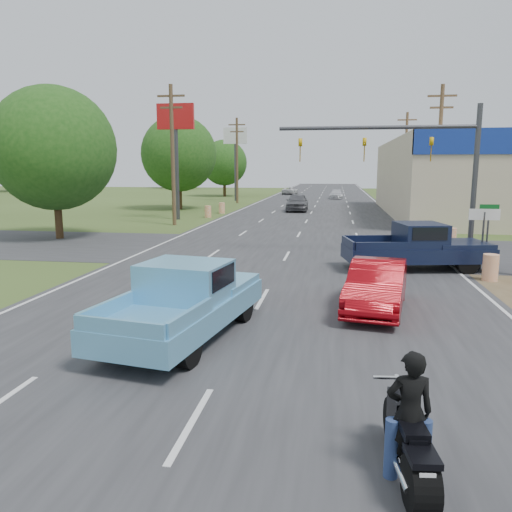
% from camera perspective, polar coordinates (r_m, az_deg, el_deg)
% --- Properties ---
extents(ground, '(200.00, 200.00, 0.00)m').
position_cam_1_polar(ground, '(8.71, -7.37, -18.49)').
color(ground, '#3B4F1F').
rests_on(ground, ground).
extents(main_road, '(15.00, 180.00, 0.02)m').
position_cam_1_polar(main_road, '(47.56, 6.34, 4.95)').
color(main_road, '#2D2D30').
rests_on(main_road, ground).
extents(cross_road, '(120.00, 10.00, 0.02)m').
position_cam_1_polar(cross_road, '(25.76, 3.95, 0.74)').
color(cross_road, '#2D2D30').
rests_on(cross_road, ground).
extents(utility_pole_2, '(2.00, 0.28, 10.00)m').
position_cam_1_polar(utility_pole_2, '(39.02, 20.17, 11.12)').
color(utility_pole_2, '#4C3823').
rests_on(utility_pole_2, ground).
extents(utility_pole_3, '(2.00, 0.28, 10.00)m').
position_cam_1_polar(utility_pole_3, '(56.80, 16.70, 10.77)').
color(utility_pole_3, '#4C3823').
rests_on(utility_pole_3, ground).
extents(utility_pole_5, '(2.00, 0.28, 10.00)m').
position_cam_1_polar(utility_pole_5, '(37.24, -9.52, 11.67)').
color(utility_pole_5, '#4C3823').
rests_on(utility_pole_5, ground).
extents(utility_pole_6, '(2.00, 0.28, 10.00)m').
position_cam_1_polar(utility_pole_6, '(60.49, -2.18, 11.10)').
color(utility_pole_6, '#4C3823').
rests_on(utility_pole_6, ground).
extents(tree_0, '(7.14, 7.14, 8.84)m').
position_cam_1_polar(tree_0, '(31.81, -22.11, 11.30)').
color(tree_0, '#422D19').
rests_on(tree_0, ground).
extents(tree_1, '(7.56, 7.56, 9.36)m').
position_cam_1_polar(tree_1, '(51.80, -8.82, 11.46)').
color(tree_1, '#422D19').
rests_on(tree_1, ground).
extents(tree_2, '(6.72, 6.72, 8.32)m').
position_cam_1_polar(tree_2, '(75.15, -3.65, 10.59)').
color(tree_2, '#422D19').
rests_on(tree_2, ground).
extents(tree_4, '(9.24, 9.24, 11.44)m').
position_cam_1_polar(tree_4, '(100.30, -26.22, 10.51)').
color(tree_4, '#422D19').
rests_on(tree_4, ground).
extents(tree_5, '(7.98, 7.98, 9.88)m').
position_cam_1_polar(tree_5, '(106.04, 24.63, 10.04)').
color(tree_5, '#422D19').
rests_on(tree_5, ground).
extents(tree_6, '(8.82, 8.82, 10.92)m').
position_cam_1_polar(tree_6, '(107.31, -8.60, 11.14)').
color(tree_6, '#422D19').
rests_on(tree_6, ground).
extents(barrel_0, '(0.56, 0.56, 1.00)m').
position_cam_1_polar(barrel_0, '(20.49, 25.22, -1.21)').
color(barrel_0, orange).
rests_on(barrel_0, ground).
extents(barrel_1, '(0.56, 0.56, 1.00)m').
position_cam_1_polar(barrel_1, '(28.73, 21.37, 2.02)').
color(barrel_1, orange).
rests_on(barrel_1, ground).
extents(barrel_2, '(0.56, 0.56, 1.00)m').
position_cam_1_polar(barrel_2, '(42.85, -5.52, 5.07)').
color(barrel_2, orange).
rests_on(barrel_2, ground).
extents(barrel_3, '(0.56, 0.56, 1.00)m').
position_cam_1_polar(barrel_3, '(46.65, -3.92, 5.49)').
color(barrel_3, orange).
rests_on(barrel_3, ground).
extents(pole_sign_left_near, '(3.00, 0.35, 9.20)m').
position_cam_1_polar(pole_sign_left_near, '(41.45, -9.15, 14.06)').
color(pole_sign_left_near, '#3F3F44').
rests_on(pole_sign_left_near, ground).
extents(pole_sign_left_far, '(3.00, 0.35, 9.20)m').
position_cam_1_polar(pole_sign_left_far, '(64.66, -2.38, 12.67)').
color(pole_sign_left_far, '#3F3F44').
rests_on(pole_sign_left_far, ground).
extents(lane_sign, '(1.20, 0.08, 2.52)m').
position_cam_1_polar(lane_sign, '(22.26, 24.58, 3.31)').
color(lane_sign, '#3F3F44').
rests_on(lane_sign, ground).
extents(street_name_sign, '(0.80, 0.08, 2.61)m').
position_cam_1_polar(street_name_sign, '(23.88, 24.97, 2.97)').
color(street_name_sign, '#3F3F44').
rests_on(street_name_sign, ground).
extents(signal_mast, '(9.12, 0.40, 7.00)m').
position_cam_1_polar(signal_mast, '(24.60, 17.77, 11.07)').
color(signal_mast, '#3F3F44').
rests_on(signal_mast, ground).
extents(red_convertible, '(2.25, 4.61, 1.45)m').
position_cam_1_polar(red_convertible, '(15.09, 13.63, -3.37)').
color(red_convertible, '#95060E').
rests_on(red_convertible, ground).
extents(motorcycle, '(0.72, 2.26, 1.15)m').
position_cam_1_polar(motorcycle, '(7.36, 17.07, -20.05)').
color(motorcycle, black).
rests_on(motorcycle, ground).
extents(rider, '(0.67, 0.48, 1.71)m').
position_cam_1_polar(rider, '(7.25, 17.09, -17.43)').
color(rider, black).
rests_on(rider, ground).
extents(blue_pickup, '(3.08, 5.95, 1.88)m').
position_cam_1_polar(blue_pickup, '(12.52, -7.95, -4.88)').
color(blue_pickup, black).
rests_on(blue_pickup, ground).
extents(navy_pickup, '(6.15, 3.37, 1.93)m').
position_cam_1_polar(navy_pickup, '(21.61, 18.23, 1.07)').
color(navy_pickup, black).
rests_on(navy_pickup, ground).
extents(distant_car_grey, '(2.15, 5.09, 1.72)m').
position_cam_1_polar(distant_car_grey, '(49.10, 4.73, 6.13)').
color(distant_car_grey, '#55555A').
rests_on(distant_car_grey, ground).
extents(distant_car_silver, '(1.91, 4.30, 1.23)m').
position_cam_1_polar(distant_car_silver, '(70.16, 9.17, 6.98)').
color(distant_car_silver, silver).
rests_on(distant_car_silver, ground).
extents(distant_car_white, '(2.46, 4.49, 1.19)m').
position_cam_1_polar(distant_car_white, '(80.91, 3.92, 7.46)').
color(distant_car_white, silver).
rests_on(distant_car_white, ground).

